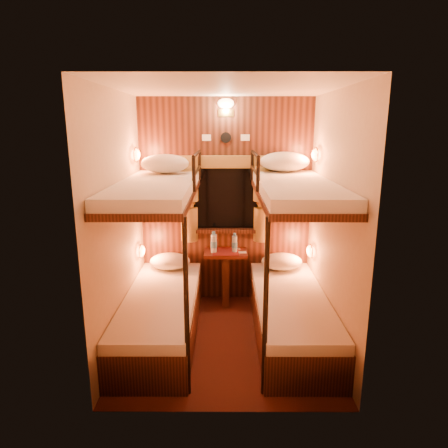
{
  "coord_description": "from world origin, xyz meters",
  "views": [
    {
      "loc": [
        -0.01,
        -3.61,
        2.08
      ],
      "look_at": [
        -0.02,
        0.15,
        1.15
      ],
      "focal_mm": 32.0,
      "sensor_mm": 36.0,
      "label": 1
    }
  ],
  "objects_px": {
    "bunk_right": "(291,284)",
    "table": "(226,270)",
    "bottle_left": "(214,243)",
    "bunk_left": "(160,284)",
    "bottle_right": "(235,244)"
  },
  "relations": [
    {
      "from": "bunk_right",
      "to": "table",
      "type": "bearing_deg",
      "value": 129.67
    },
    {
      "from": "bottle_left",
      "to": "bunk_left",
      "type": "bearing_deg",
      "value": -124.39
    },
    {
      "from": "bottle_left",
      "to": "bunk_right",
      "type": "bearing_deg",
      "value": -43.36
    },
    {
      "from": "bunk_left",
      "to": "table",
      "type": "xyz_separation_m",
      "value": [
        0.65,
        0.78,
        -0.14
      ]
    },
    {
      "from": "bunk_right",
      "to": "bottle_left",
      "type": "relative_size",
      "value": 7.58
    },
    {
      "from": "bunk_right",
      "to": "bunk_left",
      "type": "bearing_deg",
      "value": 180.0
    },
    {
      "from": "table",
      "to": "bottle_left",
      "type": "xyz_separation_m",
      "value": [
        -0.14,
        -0.04,
        0.34
      ]
    },
    {
      "from": "bunk_left",
      "to": "table",
      "type": "bearing_deg",
      "value": 50.33
    },
    {
      "from": "bunk_left",
      "to": "bottle_right",
      "type": "bearing_deg",
      "value": 45.34
    },
    {
      "from": "bottle_right",
      "to": "table",
      "type": "bearing_deg",
      "value": 167.79
    },
    {
      "from": "bunk_left",
      "to": "bottle_left",
      "type": "relative_size",
      "value": 7.58
    },
    {
      "from": "bunk_right",
      "to": "bottle_left",
      "type": "xyz_separation_m",
      "value": [
        -0.79,
        0.74,
        0.2
      ]
    },
    {
      "from": "table",
      "to": "bunk_right",
      "type": "bearing_deg",
      "value": -50.33
    },
    {
      "from": "bottle_right",
      "to": "bottle_left",
      "type": "bearing_deg",
      "value": -176.25
    },
    {
      "from": "bottle_right",
      "to": "bunk_right",
      "type": "bearing_deg",
      "value": -54.28
    }
  ]
}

